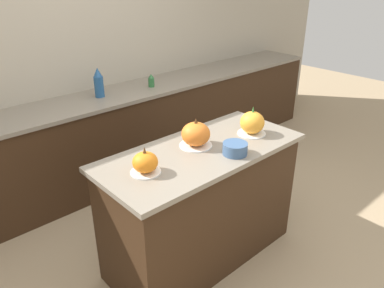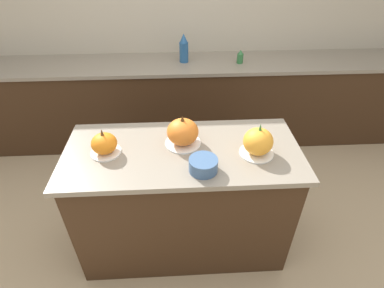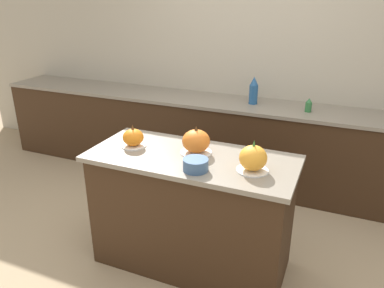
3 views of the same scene
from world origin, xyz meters
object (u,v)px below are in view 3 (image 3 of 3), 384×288
object	(u,v)px
bottle_short	(309,105)
mixing_bowl	(196,165)
pumpkin_cake_right	(253,159)
bottle_tall	(254,91)
pumpkin_cake_center	(196,142)
pumpkin_cake_left	(133,138)

from	to	relation	value
bottle_short	mixing_bowl	distance (m)	1.69
pumpkin_cake_right	mixing_bowl	bearing A→B (deg)	-157.80
bottle_tall	bottle_short	xyz separation A→B (m)	(0.56, -0.07, -0.07)
pumpkin_cake_center	mixing_bowl	bearing A→B (deg)	-68.03
bottle_tall	pumpkin_cake_left	bearing A→B (deg)	-109.74
mixing_bowl	pumpkin_cake_center	bearing A→B (deg)	111.97
pumpkin_cake_left	mixing_bowl	distance (m)	0.62
pumpkin_cake_left	pumpkin_cake_center	bearing A→B (deg)	8.95
pumpkin_cake_center	bottle_tall	bearing A→B (deg)	87.76
pumpkin_cake_center	pumpkin_cake_right	world-z (taller)	pumpkin_cake_right
pumpkin_cake_right	bottle_tall	bearing A→B (deg)	104.33
pumpkin_cake_left	pumpkin_cake_right	distance (m)	0.93
bottle_tall	mixing_bowl	world-z (taller)	bottle_tall
pumpkin_cake_right	bottle_short	size ratio (longest dim) A/B	1.61
pumpkin_cake_center	mixing_bowl	xyz separation A→B (m)	(0.11, -0.27, -0.04)
bottle_tall	bottle_short	size ratio (longest dim) A/B	2.11
pumpkin_cake_right	bottle_short	xyz separation A→B (m)	(0.17, 1.47, -0.02)
pumpkin_cake_left	pumpkin_cake_center	distance (m)	0.48
bottle_short	pumpkin_cake_right	bearing A→B (deg)	-96.55
pumpkin_cake_left	bottle_tall	xyz separation A→B (m)	(0.53, 1.48, 0.07)
pumpkin_cake_left	bottle_short	xyz separation A→B (m)	(1.09, 1.42, -0.00)
bottle_short	mixing_bowl	bearing A→B (deg)	-107.54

